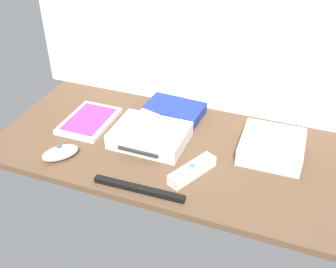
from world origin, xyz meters
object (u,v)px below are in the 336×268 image
(remote_nunchuk, at_px, (60,153))
(sensor_bar, at_px, (139,189))
(game_console, at_px, (150,136))
(game_case, at_px, (89,121))
(network_router, at_px, (174,111))
(remote_classic_pad, at_px, (154,124))
(remote_wand, at_px, (192,171))
(mini_computer, at_px, (272,146))

(remote_nunchuk, distance_m, sensor_bar, 0.26)
(game_console, distance_m, game_case, 0.22)
(network_router, bearing_deg, remote_nunchuk, -119.93)
(game_console, distance_m, sensor_bar, 0.21)
(remote_classic_pad, bearing_deg, remote_wand, -21.56)
(network_router, xyz_separation_m, remote_nunchuk, (-0.21, -0.32, 0.00))
(game_case, bearing_deg, network_router, 30.43)
(remote_nunchuk, bearing_deg, mini_computer, 63.69)
(network_router, distance_m, sensor_bar, 0.37)
(sensor_bar, bearing_deg, mini_computer, 42.14)
(game_case, distance_m, network_router, 0.27)
(game_case, height_order, remote_wand, remote_wand)
(mini_computer, distance_m, remote_wand, 0.24)
(mini_computer, relative_size, remote_nunchuk, 1.66)
(remote_wand, height_order, remote_nunchuk, remote_nunchuk)
(game_case, height_order, network_router, network_router)
(mini_computer, distance_m, game_case, 0.56)
(game_case, relative_size, remote_wand, 1.28)
(mini_computer, distance_m, remote_classic_pad, 0.34)
(mini_computer, bearing_deg, remote_nunchuk, -157.02)
(game_case, distance_m, remote_wand, 0.40)
(network_router, xyz_separation_m, sensor_bar, (0.04, -0.36, -0.01))
(game_case, height_order, remote_nunchuk, remote_nunchuk)
(sensor_bar, bearing_deg, game_case, 138.42)
(network_router, xyz_separation_m, remote_classic_pad, (-0.01, -0.15, 0.04))
(mini_computer, xyz_separation_m, sensor_bar, (-0.28, -0.27, -0.02))
(game_console, height_order, game_case, game_console)
(game_console, relative_size, network_router, 1.13)
(game_console, bearing_deg, sensor_bar, -73.86)
(remote_wand, distance_m, sensor_bar, 0.15)
(mini_computer, relative_size, remote_classic_pad, 1.09)
(game_case, bearing_deg, remote_nunchuk, -84.29)
(network_router, distance_m, remote_classic_pad, 0.15)
(sensor_bar, bearing_deg, network_router, 94.89)
(mini_computer, height_order, network_router, mini_computer)
(remote_wand, height_order, remote_classic_pad, remote_classic_pad)
(remote_wand, bearing_deg, game_case, -172.34)
(network_router, height_order, remote_wand, same)
(remote_nunchuk, bearing_deg, game_case, 136.42)
(mini_computer, xyz_separation_m, remote_classic_pad, (-0.33, -0.05, 0.03))
(mini_computer, bearing_deg, game_case, -175.82)
(remote_classic_pad, bearing_deg, mini_computer, 23.55)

